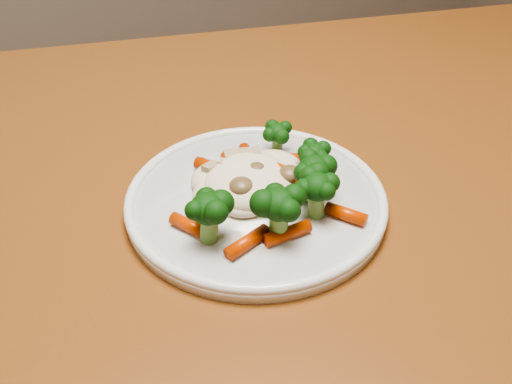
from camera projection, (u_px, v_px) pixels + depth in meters
dining_table at (286, 276)px, 0.67m from camera, size 1.38×1.05×0.75m
plate at (256, 204)px, 0.60m from camera, size 0.24×0.24×0.01m
meal at (266, 185)px, 0.58m from camera, size 0.17×0.16×0.05m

